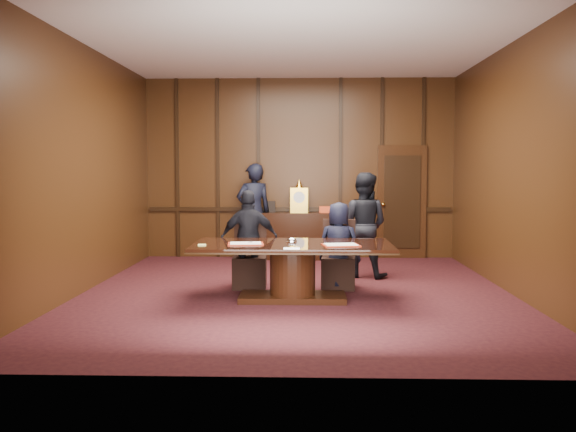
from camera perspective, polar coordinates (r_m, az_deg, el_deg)
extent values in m
plane|color=black|center=(8.64, 0.77, -7.18)|extent=(7.00, 7.00, 0.00)
plane|color=silver|center=(8.65, 0.79, 16.18)|extent=(7.00, 7.00, 0.00)
cube|color=black|center=(11.96, 1.07, 4.47)|extent=(6.00, 0.04, 3.50)
cube|color=black|center=(4.96, 0.09, 4.58)|extent=(6.00, 0.04, 3.50)
cube|color=black|center=(9.03, -18.68, 4.27)|extent=(0.04, 7.00, 3.50)
cube|color=black|center=(8.93, 20.46, 4.22)|extent=(0.04, 7.00, 3.50)
cube|color=black|center=(11.96, 1.06, 0.64)|extent=(5.90, 0.05, 0.08)
cube|color=black|center=(12.08, 10.59, 1.31)|extent=(0.95, 0.06, 2.20)
sphere|color=gold|center=(11.96, 8.89, 1.06)|extent=(0.08, 0.08, 0.08)
cube|color=black|center=(11.79, 1.05, -1.86)|extent=(1.60, 0.45, 0.90)
cube|color=black|center=(11.88, -2.34, -3.86)|extent=(0.12, 0.40, 0.06)
cube|color=black|center=(11.86, 4.43, -3.88)|extent=(0.12, 0.40, 0.06)
cube|color=gold|center=(11.74, 1.05, 1.49)|extent=(0.34, 0.18, 0.48)
cylinder|color=white|center=(11.64, 1.04, 1.76)|extent=(0.22, 0.03, 0.22)
cone|color=gold|center=(11.73, 1.05, 3.06)|extent=(0.14, 0.14, 0.16)
cube|color=black|center=(11.78, -1.62, 0.87)|extent=(0.18, 0.04, 0.22)
cube|color=#EB441B|center=(11.77, 3.48, 0.62)|extent=(0.22, 0.12, 0.12)
cube|color=black|center=(8.14, 0.43, -7.61)|extent=(1.40, 0.60, 0.08)
cylinder|color=black|center=(8.08, 0.43, -5.18)|extent=(0.60, 0.60, 0.62)
cube|color=black|center=(8.03, 0.44, -2.93)|extent=(2.62, 1.32, 0.02)
cube|color=black|center=(8.03, 0.44, -2.79)|extent=(2.60, 1.30, 0.06)
cube|color=#9D240E|center=(7.95, -3.98, -2.61)|extent=(0.49, 0.38, 0.01)
cube|color=white|center=(7.95, -3.99, -2.54)|extent=(0.43, 0.32, 0.01)
cube|color=#9D240E|center=(7.83, 4.97, -2.73)|extent=(0.51, 0.40, 0.01)
cube|color=white|center=(7.83, 4.97, -2.66)|extent=(0.44, 0.34, 0.01)
cube|color=white|center=(7.58, 0.36, -2.95)|extent=(0.20, 0.14, 0.01)
ellipsoid|color=white|center=(7.57, 0.36, -2.51)|extent=(0.13, 0.13, 0.10)
cube|color=#FFFA7C|center=(7.89, -8.05, -2.69)|extent=(0.10, 0.08, 0.01)
cube|color=black|center=(8.98, -3.61, -5.26)|extent=(0.49, 0.49, 0.46)
cube|color=black|center=(9.12, -3.54, -2.00)|extent=(0.48, 0.07, 0.55)
cylinder|color=black|center=(8.82, -5.03, -6.20)|extent=(0.04, 0.04, 0.23)
cylinder|color=black|center=(9.18, -2.24, -5.77)|extent=(0.04, 0.04, 0.23)
cube|color=black|center=(8.95, 4.74, -5.29)|extent=(0.52, 0.52, 0.46)
cube|color=black|center=(9.09, 4.81, -2.02)|extent=(0.48, 0.10, 0.55)
cylinder|color=black|center=(8.77, 3.49, -6.26)|extent=(0.04, 0.04, 0.23)
cylinder|color=black|center=(9.18, 5.92, -5.79)|extent=(0.04, 0.04, 0.23)
imported|color=black|center=(8.86, -3.65, -2.20)|extent=(0.88, 0.47, 1.44)
imported|color=black|center=(8.84, 4.77, -2.78)|extent=(0.70, 0.55, 1.26)
imported|color=black|center=(11.63, -3.23, 0.39)|extent=(0.78, 0.65, 1.84)
imported|color=black|center=(9.86, 7.05, -0.83)|extent=(0.99, 0.89, 1.68)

